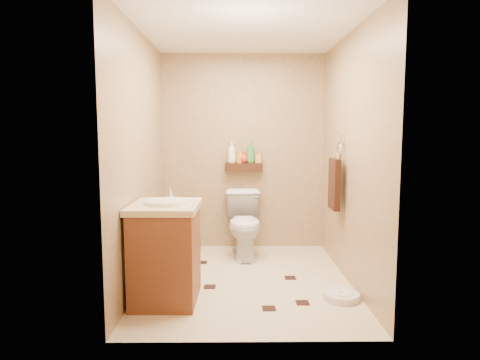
{
  "coord_description": "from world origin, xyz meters",
  "views": [
    {
      "loc": [
        -0.1,
        -4.07,
        1.45
      ],
      "look_at": [
        -0.05,
        0.25,
        0.96
      ],
      "focal_mm": 32.0,
      "sensor_mm": 36.0,
      "label": 1
    }
  ],
  "objects": [
    {
      "name": "towel_ring",
      "position": [
        0.91,
        0.25,
        0.95
      ],
      "size": [
        0.12,
        0.3,
        0.76
      ],
      "color": "silver",
      "rests_on": "wall_right"
    },
    {
      "name": "wall_right",
      "position": [
        1.0,
        0.0,
        1.2
      ],
      "size": [
        0.04,
        2.5,
        2.4
      ],
      "primitive_type": "cube",
      "color": "tan",
      "rests_on": "ground"
    },
    {
      "name": "bathroom_scale",
      "position": [
        0.82,
        -0.5,
        0.03
      ],
      "size": [
        0.4,
        0.4,
        0.06
      ],
      "rotation": [
        0.0,
        0.0,
        -0.33
      ],
      "color": "silver",
      "rests_on": "ground"
    },
    {
      "name": "bottle_b",
      "position": [
        -0.04,
        1.17,
        1.15
      ],
      "size": [
        0.1,
        0.1,
        0.16
      ],
      "primitive_type": "imported",
      "rotation": [
        0.0,
        0.0,
        5.27
      ],
      "color": "gold",
      "rests_on": "wall_shelf"
    },
    {
      "name": "vanity",
      "position": [
        -0.7,
        -0.48,
        0.44
      ],
      "size": [
        0.58,
        0.7,
        0.98
      ],
      "rotation": [
        0.0,
        0.0,
        -0.02
      ],
      "color": "brown",
      "rests_on": "ground"
    },
    {
      "name": "bottle_d",
      "position": [
        0.09,
        1.17,
        1.2
      ],
      "size": [
        0.13,
        0.13,
        0.27
      ],
      "primitive_type": "imported",
      "rotation": [
        0.0,
        0.0,
        1.32
      ],
      "color": "green",
      "rests_on": "wall_shelf"
    },
    {
      "name": "toilet_brush",
      "position": [
        -0.59,
        1.07,
        0.19
      ],
      "size": [
        0.12,
        0.12,
        0.53
      ],
      "color": "#19645A",
      "rests_on": "ground"
    },
    {
      "name": "wall_back",
      "position": [
        0.0,
        1.25,
        1.2
      ],
      "size": [
        2.0,
        0.04,
        2.4
      ],
      "primitive_type": "cube",
      "color": "tan",
      "rests_on": "ground"
    },
    {
      "name": "floor_accents",
      "position": [
        0.05,
        -0.05,
        0.0
      ],
      "size": [
        1.06,
        1.36,
        0.01
      ],
      "color": "black",
      "rests_on": "ground"
    },
    {
      "name": "bottle_c",
      "position": [
        -0.0,
        1.17,
        1.14
      ],
      "size": [
        0.16,
        0.16,
        0.15
      ],
      "primitive_type": "imported",
      "rotation": [
        0.0,
        0.0,
        5.79
      ],
      "color": "red",
      "rests_on": "wall_shelf"
    },
    {
      "name": "toilet",
      "position": [
        0.01,
        0.83,
        0.38
      ],
      "size": [
        0.47,
        0.76,
        0.75
      ],
      "primitive_type": "imported",
      "rotation": [
        0.0,
        0.0,
        0.06
      ],
      "color": "white",
      "rests_on": "ground"
    },
    {
      "name": "bottle_a",
      "position": [
        -0.15,
        1.17,
        1.2
      ],
      "size": [
        0.12,
        0.12,
        0.26
      ],
      "primitive_type": "imported",
      "rotation": [
        0.0,
        0.0,
        1.39
      ],
      "color": "white",
      "rests_on": "wall_shelf"
    },
    {
      "name": "toilet_paper",
      "position": [
        -0.94,
        0.65,
        0.6
      ],
      "size": [
        0.12,
        0.11,
        0.12
      ],
      "color": "silver",
      "rests_on": "wall_left"
    },
    {
      "name": "bottle_e",
      "position": [
        0.19,
        1.17,
        1.15
      ],
      "size": [
        0.09,
        0.09,
        0.15
      ],
      "primitive_type": "imported",
      "rotation": [
        0.0,
        0.0,
        5.99
      ],
      "color": "#E58E4C",
      "rests_on": "wall_shelf"
    },
    {
      "name": "wall_shelf",
      "position": [
        0.0,
        1.17,
        1.02
      ],
      "size": [
        0.46,
        0.14,
        0.1
      ],
      "primitive_type": "cube",
      "color": "#341D0E",
      "rests_on": "wall_back"
    },
    {
      "name": "ground",
      "position": [
        0.0,
        0.0,
        0.0
      ],
      "size": [
        2.5,
        2.5,
        0.0
      ],
      "primitive_type": "plane",
      "color": "beige",
      "rests_on": "ground"
    },
    {
      "name": "wall_left",
      "position": [
        -1.0,
        0.0,
        1.2
      ],
      "size": [
        0.04,
        2.5,
        2.4
      ],
      "primitive_type": "cube",
      "color": "tan",
      "rests_on": "ground"
    },
    {
      "name": "ceiling",
      "position": [
        0.0,
        0.0,
        2.4
      ],
      "size": [
        2.0,
        2.5,
        0.02
      ],
      "primitive_type": "cube",
      "color": "white",
      "rests_on": "wall_back"
    },
    {
      "name": "wall_front",
      "position": [
        0.0,
        -1.25,
        1.2
      ],
      "size": [
        2.0,
        0.04,
        2.4
      ],
      "primitive_type": "cube",
      "color": "tan",
      "rests_on": "ground"
    }
  ]
}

